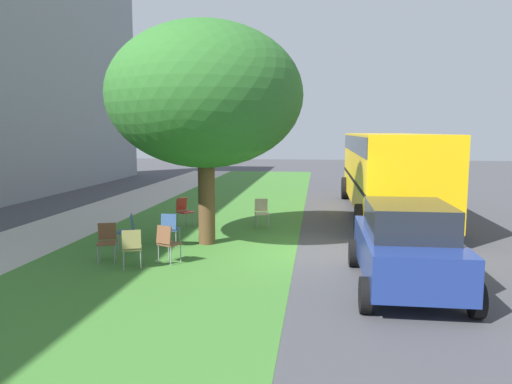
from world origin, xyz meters
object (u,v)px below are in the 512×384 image
object	(u,v)px
chair_1	(184,209)
chair_5	(262,211)
chair_3	(170,227)
street_tree	(205,96)
chair_2	(167,241)
school_bus	(388,166)
chair_0	(128,229)
parked_car	(406,245)
chair_4	(132,246)
chair_6	(107,239)

from	to	relation	value
chair_1	chair_5	bearing A→B (deg)	-88.15
chair_3	street_tree	bearing A→B (deg)	-60.87
chair_5	chair_1	bearing A→B (deg)	91.85
chair_2	chair_5	xyz separation A→B (m)	(4.46, -1.62, 0.00)
chair_2	school_bus	distance (m)	9.38
chair_0	chair_5	distance (m)	4.43
chair_1	chair_0	bearing A→B (deg)	169.89
chair_3	chair_5	xyz separation A→B (m)	(2.90, -2.04, 0.00)
parked_car	school_bus	xyz separation A→B (m)	(8.42, -0.78, 0.92)
chair_5	parked_car	size ratio (longest dim) A/B	0.24
street_tree	chair_1	distance (m)	4.28
chair_4	chair_5	bearing A→B (deg)	-24.15
chair_1	chair_2	xyz separation A→B (m)	(-4.38, -0.85, 0.00)
chair_2	chair_3	distance (m)	1.62
chair_2	chair_0	bearing A→B (deg)	48.99
school_bus	chair_3	bearing A→B (deg)	132.59
parked_car	chair_3	bearing A→B (deg)	63.53
chair_1	chair_3	bearing A→B (deg)	-171.37
chair_4	chair_5	distance (m)	5.48
chair_1	school_bus	world-z (taller)	school_bus
chair_6	chair_0	bearing A→B (deg)	-0.94
school_bus	chair_2	bearing A→B (deg)	141.46
street_tree	chair_5	world-z (taller)	street_tree
chair_0	chair_1	bearing A→B (deg)	-10.11
parked_car	chair_4	bearing A→B (deg)	83.88
chair_4	parked_car	world-z (taller)	parked_car
street_tree	chair_3	bearing A→B (deg)	119.13
chair_0	chair_2	bearing A→B (deg)	-131.01
street_tree	chair_5	size ratio (longest dim) A/B	6.52
chair_3	chair_4	world-z (taller)	same
chair_3	chair_4	distance (m)	2.11
chair_1	chair_3	size ratio (longest dim) A/B	1.00
chair_1	parked_car	bearing A→B (deg)	-133.29
chair_4	parked_car	distance (m)	5.67
chair_0	street_tree	bearing A→B (deg)	-66.21
chair_0	chair_5	size ratio (longest dim) A/B	1.00
chair_5	street_tree	bearing A→B (deg)	153.96
chair_4	chair_3	bearing A→B (deg)	-5.44
chair_0	chair_2	size ratio (longest dim) A/B	1.00
chair_3	chair_4	size ratio (longest dim) A/B	1.00
chair_0	chair_4	world-z (taller)	same
chair_1	parked_car	world-z (taller)	parked_car
street_tree	parked_car	size ratio (longest dim) A/B	1.55
street_tree	chair_6	distance (m)	4.34
chair_0	chair_3	distance (m)	1.04
chair_3	school_bus	xyz separation A→B (m)	(5.71, -6.21, 1.24)
chair_6	chair_2	bearing A→B (deg)	-90.19
chair_4	school_bus	distance (m)	10.18
chair_4	street_tree	bearing A→B (deg)	-22.33
chair_3	parked_car	xyz separation A→B (m)	(-2.70, -5.43, 0.32)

